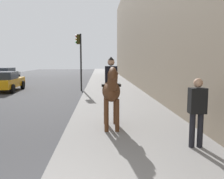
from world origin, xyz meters
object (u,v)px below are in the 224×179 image
object	(u,v)px
mounted_horse_near	(111,90)
car_mid_lane	(6,81)
car_near_lane	(5,74)
traffic_light_near_curb	(80,53)
pedestrian_greeting	(197,108)

from	to	relation	value
mounted_horse_near	car_mid_lane	bearing A→B (deg)	-145.43
mounted_horse_near	car_near_lane	xyz separation A→B (m)	(20.22, 10.93, -0.59)
car_mid_lane	traffic_light_near_curb	size ratio (longest dim) A/B	1.02
mounted_horse_near	car_mid_lane	xyz separation A→B (m)	(10.50, 7.20, -0.61)
pedestrian_greeting	traffic_light_near_curb	xyz separation A→B (m)	(12.34, 3.78, 1.69)
pedestrian_greeting	car_mid_lane	world-z (taller)	pedestrian_greeting
car_near_lane	car_mid_lane	xyz separation A→B (m)	(-9.72, -3.73, -0.02)
mounted_horse_near	traffic_light_near_curb	size ratio (longest dim) A/B	0.54
pedestrian_greeting	traffic_light_near_curb	size ratio (longest dim) A/B	0.41
pedestrian_greeting	traffic_light_near_curb	world-z (taller)	traffic_light_near_curb
car_mid_lane	traffic_light_near_curb	bearing A→B (deg)	-92.04
mounted_horse_near	car_near_lane	distance (m)	22.99
car_mid_lane	car_near_lane	bearing A→B (deg)	18.35
mounted_horse_near	car_near_lane	world-z (taller)	mounted_horse_near
pedestrian_greeting	traffic_light_near_curb	distance (m)	13.02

